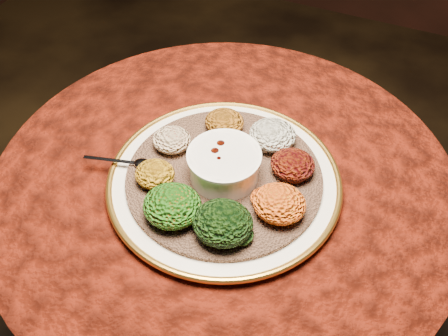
% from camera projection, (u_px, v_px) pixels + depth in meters
% --- Properties ---
extents(table, '(0.96, 0.96, 0.73)m').
position_uv_depth(table, '(224.00, 226.00, 1.16)').
color(table, black).
rests_on(table, ground).
extents(platter, '(0.57, 0.57, 0.02)m').
position_uv_depth(platter, '(224.00, 181.00, 1.00)').
color(platter, white).
rests_on(platter, table).
extents(injera, '(0.42, 0.42, 0.01)m').
position_uv_depth(injera, '(224.00, 177.00, 0.99)').
color(injera, '#8B5E45').
rests_on(injera, platter).
extents(stew_bowl, '(0.14, 0.14, 0.06)m').
position_uv_depth(stew_bowl, '(224.00, 163.00, 0.96)').
color(stew_bowl, white).
rests_on(stew_bowl, injera).
extents(spoon, '(0.14, 0.05, 0.01)m').
position_uv_depth(spoon, '(138.00, 163.00, 1.00)').
color(spoon, silver).
rests_on(spoon, injera).
extents(portion_ayib, '(0.10, 0.09, 0.05)m').
position_uv_depth(portion_ayib, '(272.00, 135.00, 1.03)').
color(portion_ayib, silver).
rests_on(portion_ayib, injera).
extents(portion_kitfo, '(0.09, 0.08, 0.04)m').
position_uv_depth(portion_kitfo, '(293.00, 164.00, 0.98)').
color(portion_kitfo, black).
rests_on(portion_kitfo, injera).
extents(portion_tikil, '(0.10, 0.09, 0.05)m').
position_uv_depth(portion_tikil, '(279.00, 203.00, 0.91)').
color(portion_tikil, '#B5850F').
rests_on(portion_tikil, injera).
extents(portion_gomen, '(0.11, 0.10, 0.05)m').
position_uv_depth(portion_gomen, '(223.00, 223.00, 0.88)').
color(portion_gomen, black).
rests_on(portion_gomen, injera).
extents(portion_mixveg, '(0.11, 0.10, 0.05)m').
position_uv_depth(portion_mixveg, '(172.00, 206.00, 0.90)').
color(portion_mixveg, '#9B3D0A').
rests_on(portion_mixveg, injera).
extents(portion_kik, '(0.08, 0.07, 0.04)m').
position_uv_depth(portion_kik, '(155.00, 174.00, 0.96)').
color(portion_kik, '#B87F10').
rests_on(portion_kik, injera).
extents(portion_timatim, '(0.08, 0.08, 0.04)m').
position_uv_depth(portion_timatim, '(172.00, 140.00, 1.03)').
color(portion_timatim, maroon).
rests_on(portion_timatim, injera).
extents(portion_shiro, '(0.08, 0.08, 0.04)m').
position_uv_depth(portion_shiro, '(224.00, 122.00, 1.06)').
color(portion_shiro, '#9C5512').
rests_on(portion_shiro, injera).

